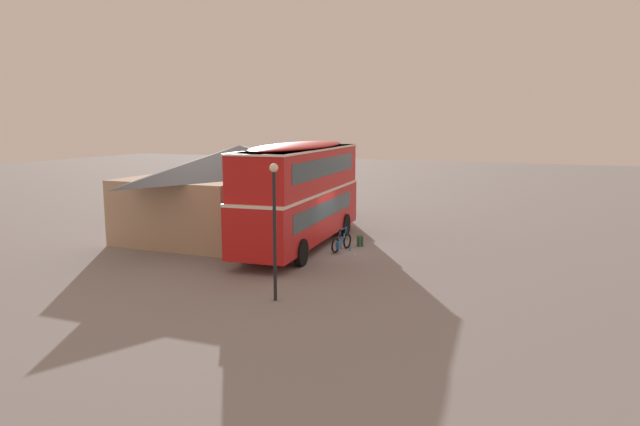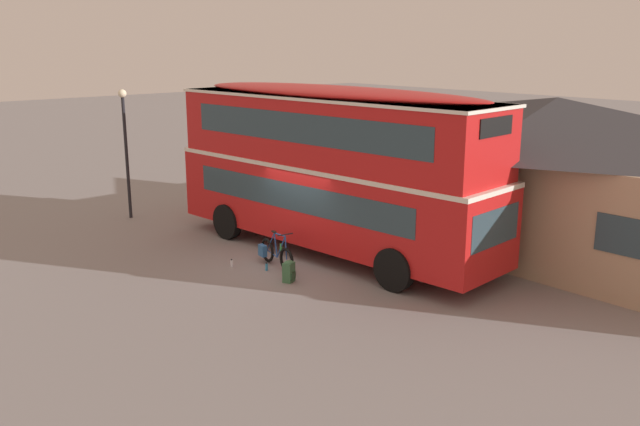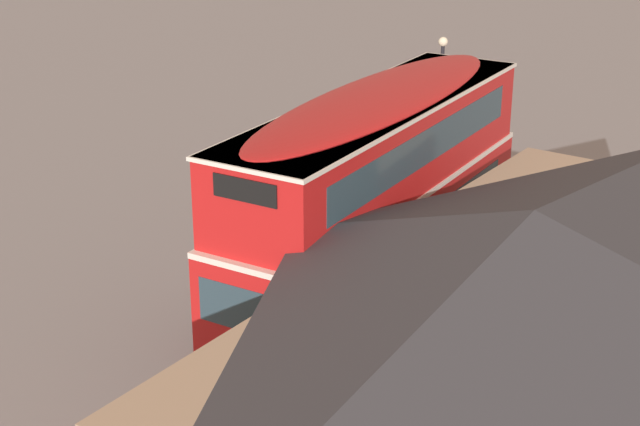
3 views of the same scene
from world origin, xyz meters
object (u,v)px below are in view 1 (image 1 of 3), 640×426
backpack_on_ground (360,240)px  water_bottle_blue_sports (350,249)px  touring_bicycle (341,243)px  water_bottle_clear_plastic (355,254)px  street_lamp (274,216)px  double_decker_bus (301,190)px

backpack_on_ground → water_bottle_blue_sports: backpack_on_ground is taller
touring_bicycle → backpack_on_ground: bearing=-21.9°
water_bottle_clear_plastic → touring_bicycle: bearing=49.7°
touring_bicycle → street_lamp: bearing=-176.0°
double_decker_bus → backpack_on_ground: bearing=-65.2°
backpack_on_ground → street_lamp: 9.07m
touring_bicycle → water_bottle_clear_plastic: (-0.77, -0.90, -0.27)m
backpack_on_ground → street_lamp: street_lamp is taller
double_decker_bus → water_bottle_clear_plastic: 3.94m
double_decker_bus → water_bottle_blue_sports: 3.48m
backpack_on_ground → water_bottle_blue_sports: bearing=174.7°
water_bottle_clear_plastic → backpack_on_ground: bearing=12.3°
backpack_on_ground → double_decker_bus: bearing=114.8°
water_bottle_blue_sports → double_decker_bus: bearing=91.5°
double_decker_bus → backpack_on_ground: double_decker_bus is taller
backpack_on_ground → water_bottle_blue_sports: (-1.08, 0.10, -0.19)m
double_decker_bus → water_bottle_clear_plastic: bearing=-105.8°
street_lamp → touring_bicycle: bearing=4.0°
double_decker_bus → touring_bicycle: size_ratio=6.15×
double_decker_bus → touring_bicycle: 3.02m
touring_bicycle → water_bottle_blue_sports: size_ratio=8.04×
touring_bicycle → water_bottle_blue_sports: touring_bicycle is taller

